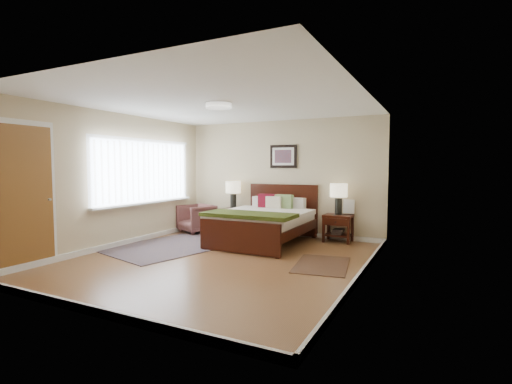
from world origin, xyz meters
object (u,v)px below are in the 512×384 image
lamp_right (339,193)px  rug_persian (173,246)px  nightstand_left (233,214)px  armchair (196,218)px  bed (264,217)px  lamp_left (233,190)px  nightstand_right (338,225)px

lamp_right → rug_persian: lamp_right is taller
nightstand_left → lamp_right: 2.47m
nightstand_left → armchair: bearing=-152.7°
bed → armchair: 1.93m
lamp_right → lamp_left: bearing=180.0°
bed → nightstand_right: size_ratio=3.68×
nightstand_right → lamp_left: bearing=179.7°
armchair → rug_persian: bearing=-49.4°
lamp_left → rug_persian: bearing=-99.2°
bed → rug_persian: size_ratio=0.85×
nightstand_left → lamp_left: (0.00, 0.02, 0.55)m
armchair → lamp_right: bearing=29.9°
nightstand_right → rug_persian: 3.25m
nightstand_left → armchair: armchair is taller
bed → lamp_left: bearing=146.0°
nightstand_right → nightstand_left: bearing=-179.9°
nightstand_right → armchair: 3.18m
nightstand_right → armchair: size_ratio=0.78×
armchair → nightstand_left: bearing=49.9°
nightstand_right → bed: bearing=-149.2°
nightstand_right → lamp_right: 0.63m
bed → armchair: bed is taller
lamp_left → bed: bearing=-34.0°
lamp_right → bed: bearing=-148.8°
bed → lamp_left: size_ratio=3.33×
lamp_left → rug_persian: size_ratio=0.25×
lamp_right → rug_persian: 3.38m
nightstand_left → lamp_left: lamp_left is taller
lamp_left → lamp_right: (2.41, 0.00, -0.00)m
armchair → rug_persian: (0.45, -1.39, -0.31)m
lamp_left → lamp_right: 2.41m
bed → nightstand_right: (1.27, 0.76, -0.16)m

